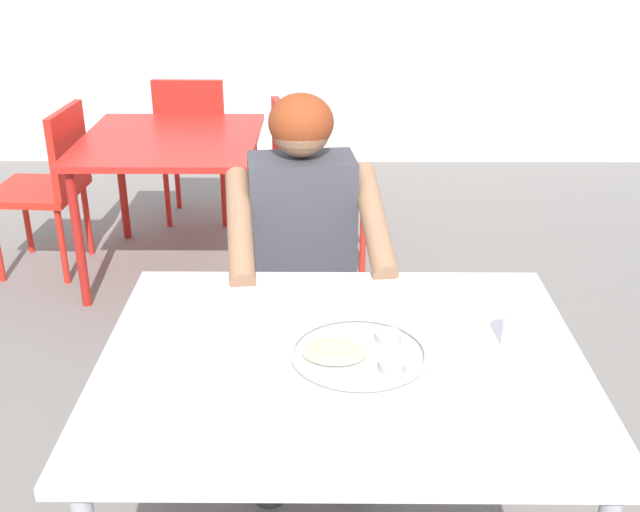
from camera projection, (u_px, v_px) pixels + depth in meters
table_foreground at (342, 382)px, 1.88m from camera, size 1.16×0.93×0.76m
thali_tray at (359, 352)px, 1.84m from camera, size 0.33×0.33×0.03m
drinking_cup at (518, 328)px, 1.87m from camera, size 0.07×0.07×0.10m
chair_foreground at (301, 278)px, 2.77m from camera, size 0.45×0.43×0.90m
diner_foreground at (305, 251)px, 2.49m from camera, size 0.54×0.59×1.22m
table_background_red at (170, 153)px, 3.82m from camera, size 0.86×0.95×0.71m
chair_red_left at (51, 179)px, 3.89m from camera, size 0.45×0.46×0.85m
chair_red_right at (306, 176)px, 3.89m from camera, size 0.51×0.47×0.87m
chair_red_far at (194, 141)px, 4.47m from camera, size 0.42×0.39×0.87m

